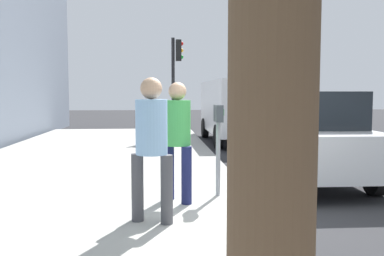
# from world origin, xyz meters

# --- Properties ---
(ground_plane) EXTENTS (80.00, 80.00, 0.00)m
(ground_plane) POSITION_xyz_m (0.00, 0.00, 0.00)
(ground_plane) COLOR #2B2B2D
(ground_plane) RESTS_ON ground
(sidewalk_slab) EXTENTS (28.00, 6.00, 0.15)m
(sidewalk_slab) POSITION_xyz_m (0.00, 3.00, 0.07)
(sidewalk_slab) COLOR #A8A59E
(sidewalk_slab) RESTS_ON ground_plane
(parking_meter) EXTENTS (0.36, 0.12, 1.41)m
(parking_meter) POSITION_xyz_m (1.10, 0.56, 1.17)
(parking_meter) COLOR gray
(parking_meter) RESTS_ON sidewalk_slab
(pedestrian_at_meter) EXTENTS (0.44, 0.39, 1.75)m
(pedestrian_at_meter) POSITION_xyz_m (0.76, 1.20, 1.18)
(pedestrian_at_meter) COLOR #191E4C
(pedestrian_at_meter) RESTS_ON sidewalk_slab
(pedestrian_bystander) EXTENTS (0.39, 0.51, 1.78)m
(pedestrian_bystander) POSITION_xyz_m (-0.23, 1.57, 1.20)
(pedestrian_bystander) COLOR #47474C
(pedestrian_bystander) RESTS_ON sidewalk_slab
(parked_sedan_near) EXTENTS (4.42, 2.01, 1.77)m
(parked_sedan_near) POSITION_xyz_m (2.87, -1.35, 0.89)
(parked_sedan_near) COLOR silver
(parked_sedan_near) RESTS_ON ground_plane
(parked_van_far) EXTENTS (5.22, 2.17, 2.18)m
(parked_van_far) POSITION_xyz_m (9.57, -1.35, 1.26)
(parked_van_far) COLOR silver
(parked_van_far) RESTS_ON ground_plane
(traffic_signal) EXTENTS (0.24, 0.44, 3.60)m
(traffic_signal) POSITION_xyz_m (10.24, 0.80, 2.58)
(traffic_signal) COLOR black
(traffic_signal) RESTS_ON sidewalk_slab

